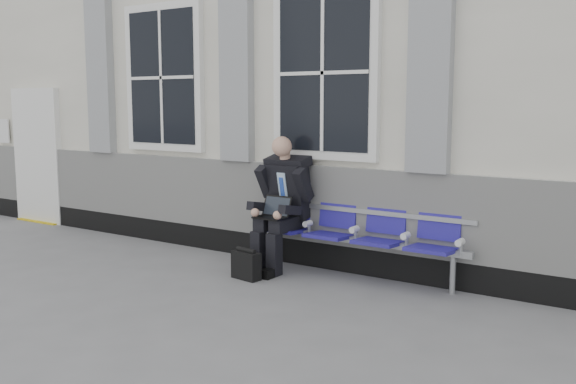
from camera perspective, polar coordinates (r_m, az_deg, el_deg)
The scene contains 5 objects.
ground at distance 6.63m, azimuth -6.01°, elevation -8.94°, with size 70.00×70.00×0.00m, color slate.
station_building at distance 9.29m, azimuth 7.73°, elevation 9.74°, with size 14.40×4.40×4.49m.
bench at distance 7.10m, azimuth 6.19°, elevation -3.21°, with size 2.60×0.47×0.91m.
businessman at distance 7.39m, azimuth -0.50°, elevation -0.62°, with size 0.64×0.86×1.54m.
briefcase at distance 7.08m, azimuth -3.74°, elevation -6.47°, with size 0.36×0.19×0.35m.
Camera 1 is at (4.08, -4.86, 1.92)m, focal length 40.00 mm.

